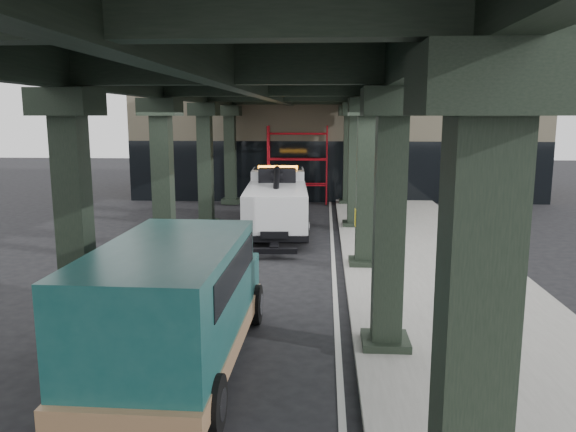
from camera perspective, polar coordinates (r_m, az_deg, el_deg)
The scene contains 8 objects.
ground at distance 15.07m, azimuth -1.75°, elevation -7.23°, with size 90.00×90.00×0.00m, color black.
sidewalk at distance 17.19m, azimuth 14.08°, elevation -5.08°, with size 5.00×40.00×0.15m, color gray.
lane_stripe at distance 16.92m, azimuth 4.66°, elevation -5.28°, with size 0.12×38.00×0.01m, color silver.
viaduct at distance 16.44m, azimuth -2.60°, elevation 13.49°, with size 7.40×32.00×6.40m.
building at distance 34.32m, azimuth 4.82°, elevation 9.28°, with size 22.00×10.00×8.00m, color #C6B793.
scaffolding at distance 29.09m, azimuth 0.99°, elevation 5.43°, with size 3.08×0.88×4.00m.
tow_truck at distance 22.11m, azimuth -1.12°, elevation 1.69°, with size 2.69×7.94×2.56m.
towed_van at distance 10.11m, azimuth -11.31°, elevation -8.58°, with size 2.46×5.94×2.39m.
Camera 1 is at (1.39, -14.31, 4.50)m, focal length 35.00 mm.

